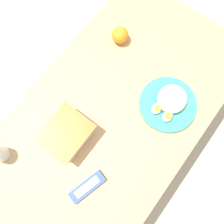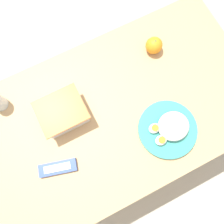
{
  "view_description": "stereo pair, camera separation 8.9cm",
  "coord_description": "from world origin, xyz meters",
  "views": [
    {
      "loc": [
        -0.16,
        -0.12,
        1.61
      ],
      "look_at": [
        0.0,
        -0.0,
        0.74
      ],
      "focal_mm": 35.0,
      "sensor_mm": 36.0,
      "label": 1
    },
    {
      "loc": [
        -0.09,
        -0.18,
        1.61
      ],
      "look_at": [
        0.0,
        -0.0,
        0.74
      ],
      "focal_mm": 35.0,
      "sensor_mm": 36.0,
      "label": 2
    }
  ],
  "objects": [
    {
      "name": "ground_plane",
      "position": [
        0.0,
        0.0,
        0.0
      ],
      "size": [
        10.0,
        10.0,
        0.0
      ],
      "primitive_type": "plane",
      "color": "#B2A899"
    },
    {
      "name": "table",
      "position": [
        0.0,
        0.0,
        0.61
      ],
      "size": [
        1.28,
        0.7,
        0.71
      ],
      "color": "tan",
      "rests_on": "ground_plane"
    },
    {
      "name": "food_container",
      "position": [
        -0.18,
        0.08,
        0.75
      ],
      "size": [
        0.18,
        0.16,
        0.09
      ],
      "color": "white",
      "rests_on": "table"
    },
    {
      "name": "orange_fruit",
      "position": [
        0.3,
        0.18,
        0.75
      ],
      "size": [
        0.07,
        0.07,
        0.07
      ],
      "color": "orange",
      "rests_on": "table"
    },
    {
      "name": "rice_plate",
      "position": [
        0.18,
        -0.16,
        0.73
      ],
      "size": [
        0.24,
        0.24,
        0.06
      ],
      "color": "teal",
      "rests_on": "table"
    },
    {
      "name": "candy_bar",
      "position": [
        -0.29,
        -0.1,
        0.72
      ],
      "size": [
        0.16,
        0.09,
        0.02
      ],
      "color": "#334C9E",
      "rests_on": "table"
    }
  ]
}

